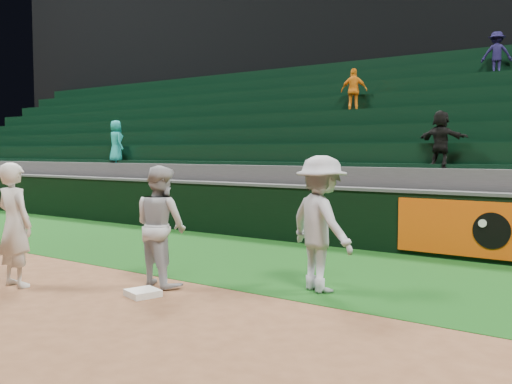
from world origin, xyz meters
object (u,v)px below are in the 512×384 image
baserunner (161,226)px  base_coach (321,224)px  first_baseman (15,225)px  first_base (143,293)px

baserunner → base_coach: 2.35m
first_baseman → first_base: bearing=-161.9°
first_base → baserunner: 1.07m
base_coach → baserunner: bearing=51.3°
base_coach → first_baseman: bearing=56.7°
first_base → first_baseman: first_baseman is taller
base_coach → first_base: bearing=67.0°
baserunner → base_coach: size_ratio=0.93×
first_baseman → base_coach: base_coach is taller
first_baseman → base_coach: 4.44m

